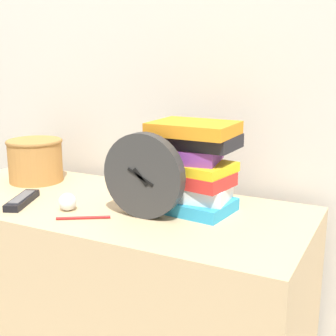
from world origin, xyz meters
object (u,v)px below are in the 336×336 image
(book_stack, at_px, (193,164))
(tv_remote, at_px, (22,200))
(basket, at_px, (35,159))
(crumpled_paper_ball, at_px, (67,202))
(desk_clock, at_px, (143,176))
(pen, at_px, (83,218))

(book_stack, relative_size, tv_remote, 1.45)
(book_stack, height_order, basket, book_stack)
(tv_remote, xyz_separation_m, crumpled_paper_ball, (0.16, 0.01, 0.01))
(basket, distance_m, tv_remote, 0.27)
(crumpled_paper_ball, bearing_deg, book_stack, 29.19)
(desk_clock, height_order, pen, desk_clock)
(desk_clock, relative_size, pen, 1.83)
(desk_clock, xyz_separation_m, tv_remote, (-0.38, -0.06, -0.11))
(tv_remote, bearing_deg, desk_clock, 8.99)
(book_stack, height_order, tv_remote, book_stack)
(book_stack, bearing_deg, basket, 177.23)
(desk_clock, height_order, book_stack, book_stack)
(basket, height_order, pen, basket)
(basket, bearing_deg, book_stack, -2.77)
(desk_clock, xyz_separation_m, basket, (-0.52, 0.16, -0.04))
(basket, bearing_deg, pen, -32.42)
(crumpled_paper_ball, bearing_deg, tv_remote, -175.54)
(book_stack, height_order, pen, book_stack)
(basket, bearing_deg, crumpled_paper_ball, -34.24)
(basket, bearing_deg, desk_clock, -16.63)
(basket, xyz_separation_m, tv_remote, (0.14, -0.22, -0.07))
(desk_clock, height_order, crumpled_paper_ball, desk_clock)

